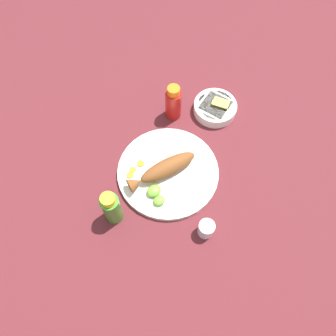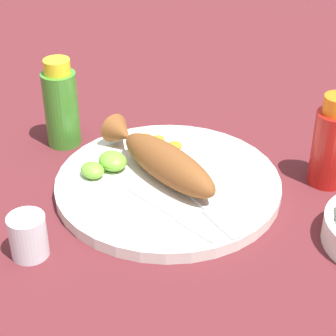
% 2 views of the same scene
% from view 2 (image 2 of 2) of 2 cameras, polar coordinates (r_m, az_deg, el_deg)
% --- Properties ---
extents(ground_plane, '(4.00, 4.00, 0.00)m').
position_cam_2_polar(ground_plane, '(0.91, 0.00, -2.02)').
color(ground_plane, '#561E23').
extents(main_plate, '(0.33, 0.33, 0.02)m').
position_cam_2_polar(main_plate, '(0.90, 0.00, -1.55)').
color(main_plate, silver).
rests_on(main_plate, ground_plane).
extents(fried_fish, '(0.24, 0.07, 0.05)m').
position_cam_2_polar(fried_fish, '(0.89, -0.69, 0.84)').
color(fried_fish, brown).
rests_on(fried_fish, main_plate).
extents(fork_near, '(0.18, 0.06, 0.00)m').
position_cam_2_polar(fork_near, '(0.84, 3.39, -3.61)').
color(fork_near, silver).
rests_on(fork_near, main_plate).
extents(fork_far, '(0.19, 0.02, 0.00)m').
position_cam_2_polar(fork_far, '(0.82, 0.48, -4.34)').
color(fork_far, silver).
rests_on(fork_far, main_plate).
extents(carrot_slice_near, '(0.02, 0.02, 0.00)m').
position_cam_2_polar(carrot_slice_near, '(0.97, 0.61, 2.10)').
color(carrot_slice_near, orange).
rests_on(carrot_slice_near, main_plate).
extents(carrot_slice_mid, '(0.02, 0.02, 0.00)m').
position_cam_2_polar(carrot_slice_mid, '(0.99, -0.95, 2.71)').
color(carrot_slice_mid, orange).
rests_on(carrot_slice_mid, main_plate).
extents(carrot_slice_far, '(0.02, 0.02, 0.00)m').
position_cam_2_polar(carrot_slice_far, '(1.00, -2.15, 2.84)').
color(carrot_slice_far, orange).
rests_on(carrot_slice_far, main_plate).
extents(lime_wedge_main, '(0.05, 0.04, 0.03)m').
position_cam_2_polar(lime_wedge_main, '(0.92, -5.21, 0.67)').
color(lime_wedge_main, '#6BB233').
rests_on(lime_wedge_main, main_plate).
extents(lime_wedge_side, '(0.04, 0.03, 0.02)m').
position_cam_2_polar(lime_wedge_side, '(0.90, -7.10, -0.20)').
color(lime_wedge_side, '#6BB233').
rests_on(lime_wedge_side, main_plate).
extents(hot_sauce_bottle_red, '(0.06, 0.06, 0.14)m').
position_cam_2_polar(hot_sauce_bottle_red, '(0.92, 15.11, 2.22)').
color(hot_sauce_bottle_red, '#B21914').
rests_on(hot_sauce_bottle_red, ground_plane).
extents(hot_sauce_bottle_green, '(0.06, 0.06, 0.15)m').
position_cam_2_polar(hot_sauce_bottle_green, '(1.00, -10.00, 5.82)').
color(hot_sauce_bottle_green, '#3D8428').
rests_on(hot_sauce_bottle_green, ground_plane).
extents(salt_cup, '(0.05, 0.05, 0.06)m').
position_cam_2_polar(salt_cup, '(0.80, -12.94, -6.44)').
color(salt_cup, silver).
rests_on(salt_cup, ground_plane).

